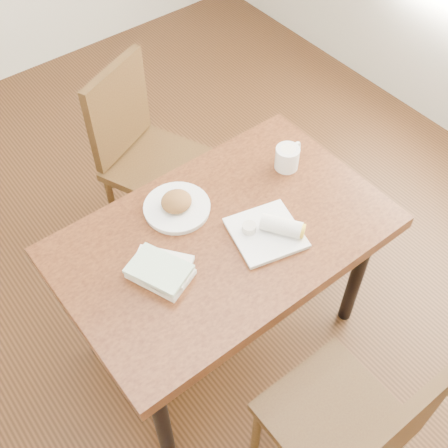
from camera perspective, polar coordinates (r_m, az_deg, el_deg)
ground at (r=2.70m, az=0.00°, el=-10.92°), size 4.00×5.00×0.01m
room_walls at (r=1.49m, az=0.00°, el=20.83°), size 4.02×5.02×2.80m
table at (r=2.14m, az=0.00°, el=-2.32°), size 1.23×0.77×0.75m
chair_near at (r=1.98m, az=13.20°, el=-19.57°), size 0.42×0.42×0.95m
chair_far at (r=2.71m, az=-8.30°, el=7.70°), size 0.55×0.55×0.95m
plate_scone at (r=2.13m, az=-4.82°, el=1.88°), size 0.26×0.26×0.08m
coffee_mug at (r=2.29m, az=6.49°, el=6.80°), size 0.14×0.10×0.10m
plate_burrito at (r=2.05m, az=4.78°, el=-0.68°), size 0.30×0.30×0.08m
book_stack at (r=1.95m, az=-6.49°, el=-4.68°), size 0.24×0.26×0.06m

